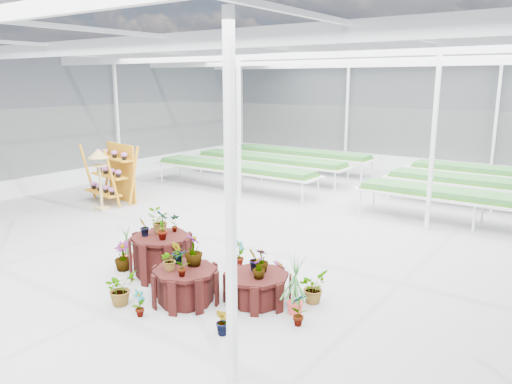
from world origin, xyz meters
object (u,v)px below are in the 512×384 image
Objects in this scene: plinth_mid at (186,285)px; plinth_low at (257,288)px; shelf_rack at (110,174)px; bird_table at (100,179)px; plinth_tall at (161,256)px.

plinth_low is (1.00, 0.70, -0.04)m from plinth_mid.
plinth_low is 8.49m from shelf_rack.
plinth_mid is at bearing -42.16° from bird_table.
bird_table is at bearing 161.49° from plinth_low.
plinth_low is (2.20, 0.10, -0.15)m from plinth_tall.
plinth_tall is at bearing -19.53° from shelf_rack.
plinth_low is 7.76m from bird_table.
bird_table is (-5.13, 2.55, 0.50)m from plinth_tall.
plinth_mid reaches higher than plinth_low.
shelf_rack is at bearing 150.17° from plinth_mid.
shelf_rack reaches higher than plinth_mid.
plinth_mid is 7.90m from shelf_rack.
plinth_mid is 1.00× the size of plinth_low.
shelf_rack reaches higher than plinth_tall.
plinth_low is 0.62× the size of bird_table.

